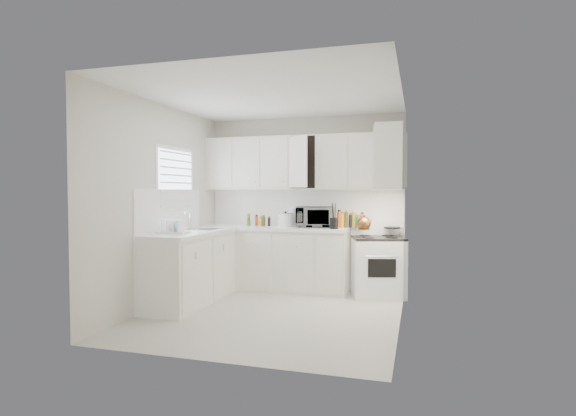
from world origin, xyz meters
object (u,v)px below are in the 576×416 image
at_px(rice_cooker, 286,219).
at_px(utensil_crock, 334,215).
at_px(stove, 378,258).
at_px(microwave, 314,215).
at_px(dish_rack, 173,225).
at_px(tea_kettle, 364,222).

relative_size(rice_cooker, utensil_crock, 0.60).
distance_m(stove, microwave, 1.11).
height_order(rice_cooker, utensil_crock, utensil_crock).
bearing_deg(microwave, rice_cooker, 173.78).
relative_size(rice_cooker, dish_rack, 0.64).
bearing_deg(stove, tea_kettle, -153.54).
relative_size(tea_kettle, microwave, 0.44).
distance_m(rice_cooker, utensil_crock, 0.80).
distance_m(microwave, rice_cooker, 0.43).
xyz_separation_m(utensil_crock, dish_rack, (-1.81, -1.20, -0.09)).
xyz_separation_m(tea_kettle, rice_cooker, (-1.18, 0.19, 0.02)).
height_order(microwave, utensil_crock, utensil_crock).
relative_size(stove, microwave, 2.00).
xyz_separation_m(microwave, rice_cooker, (-0.43, -0.05, -0.07)).
bearing_deg(microwave, dish_rack, -147.83).
height_order(microwave, dish_rack, microwave).
distance_m(tea_kettle, utensil_crock, 0.42).
height_order(microwave, rice_cooker, microwave).
bearing_deg(utensil_crock, rice_cooker, 164.14).
distance_m(stove, rice_cooker, 1.46).
bearing_deg(rice_cooker, dish_rack, -116.79).
xyz_separation_m(tea_kettle, utensil_crock, (-0.41, -0.03, 0.09)).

